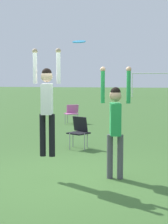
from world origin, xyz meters
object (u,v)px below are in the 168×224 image
object	(u,v)px
person_defending	(115,119)
camping_chair_2	(72,112)
person_jumping	(47,100)
frisbee	(79,42)
camping_chair_4	(79,130)

from	to	relation	value
person_defending	camping_chair_2	world-z (taller)	person_defending
person_jumping	frisbee	bearing A→B (deg)	-99.95
person_defending	camping_chair_4	bearing A→B (deg)	-166.13
frisbee	camping_chair_4	world-z (taller)	frisbee
camping_chair_2	person_jumping	bearing A→B (deg)	71.88
person_jumping	camping_chair_4	bearing A→B (deg)	-9.97
frisbee	camping_chair_2	xyz separation A→B (m)	(-2.04, 8.59, -2.19)
person_defending	person_jumping	bearing A→B (deg)	-90.00
person_jumping	camping_chair_4	distance (m)	3.38
frisbee	camping_chair_2	world-z (taller)	frisbee
frisbee	camping_chair_4	distance (m)	3.92
person_jumping	camping_chair_4	xyz separation A→B (m)	(0.00, 3.21, -1.04)
person_jumping	frisbee	xyz separation A→B (m)	(0.64, -0.00, 1.11)
camping_chair_4	frisbee	bearing A→B (deg)	132.03
camping_chair_4	person_jumping	bearing A→B (deg)	120.75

